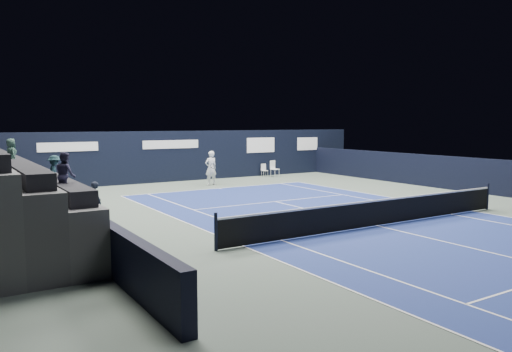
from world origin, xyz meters
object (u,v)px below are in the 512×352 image
at_px(line_judge_chair, 85,212).
at_px(tennis_net, 378,212).
at_px(folding_chair_back_a, 273,166).
at_px(folding_chair_back_b, 264,169).
at_px(tennis_player, 211,168).

distance_m(line_judge_chair, tennis_net, 10.26).
height_order(folding_chair_back_a, line_judge_chair, folding_chair_back_a).
distance_m(folding_chair_back_b, line_judge_chair, 17.71).
bearing_deg(folding_chair_back_b, tennis_player, -151.29).
distance_m(folding_chair_back_a, line_judge_chair, 17.77).
relative_size(folding_chair_back_a, tennis_net, 0.08).
relative_size(line_judge_chair, tennis_net, 0.07).
height_order(folding_chair_back_a, tennis_net, tennis_net).
height_order(folding_chair_back_b, tennis_player, tennis_player).
bearing_deg(tennis_player, folding_chair_back_a, 18.37).
distance_m(folding_chair_back_b, tennis_net, 16.79).
bearing_deg(tennis_net, line_judge_chair, 148.39).
xyz_separation_m(folding_chair_back_a, line_judge_chair, (-14.71, -9.97, -0.19)).
relative_size(folding_chair_back_b, tennis_player, 0.43).
height_order(line_judge_chair, tennis_net, tennis_net).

